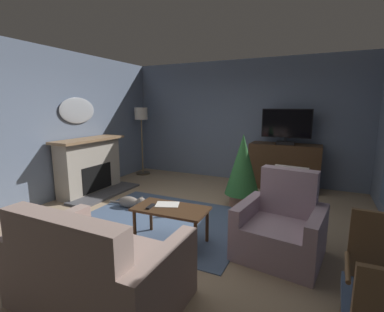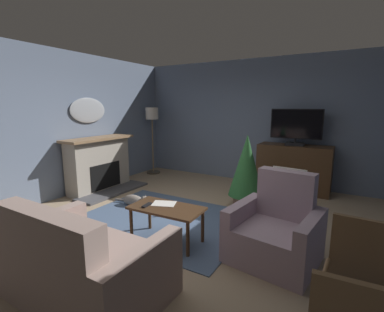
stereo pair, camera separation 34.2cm
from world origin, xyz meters
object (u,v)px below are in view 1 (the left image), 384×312
(sofa_floral, at_px, (97,270))
(floor_lamp, at_px, (141,123))
(wall_mirror_oval, at_px, (78,111))
(tv_cabinet, at_px, (284,167))
(cat, at_px, (131,202))
(fireplace, at_px, (91,167))
(side_chair_mid_row, at_px, (379,289))
(folded_newspaper, at_px, (167,204))
(coffee_table, at_px, (171,212))
(television, at_px, (286,126))
(tv_remote, at_px, (150,206))
(potted_plant_small_fern_corner, at_px, (243,168))
(armchair_facing_sofa, at_px, (281,229))

(sofa_floral, height_order, floor_lamp, floor_lamp)
(wall_mirror_oval, bearing_deg, tv_cabinet, 27.84)
(wall_mirror_oval, distance_m, cat, 2.21)
(fireplace, xyz_separation_m, side_chair_mid_row, (4.62, -1.96, -0.00))
(folded_newspaper, xyz_separation_m, floor_lamp, (-2.38, 2.78, 0.85))
(coffee_table, relative_size, cat, 1.35)
(television, relative_size, folded_newspaper, 3.31)
(wall_mirror_oval, xyz_separation_m, cat, (1.53, -0.37, -1.56))
(tv_remote, height_order, floor_lamp, floor_lamp)
(sofa_floral, bearing_deg, television, 76.52)
(television, distance_m, potted_plant_small_fern_corner, 1.62)
(side_chair_mid_row, height_order, cat, side_chair_mid_row)
(sofa_floral, bearing_deg, floor_lamp, 120.63)
(wall_mirror_oval, xyz_separation_m, tv_remote, (2.53, -1.24, -1.17))
(coffee_table, bearing_deg, armchair_facing_sofa, 13.47)
(coffee_table, bearing_deg, television, 72.21)
(wall_mirror_oval, height_order, tv_cabinet, wall_mirror_oval)
(fireplace, distance_m, wall_mirror_oval, 1.16)
(tv_cabinet, distance_m, cat, 3.27)
(fireplace, distance_m, coffee_table, 2.78)
(floor_lamp, bearing_deg, armchair_facing_sofa, -33.91)
(folded_newspaper, height_order, cat, folded_newspaper)
(wall_mirror_oval, xyz_separation_m, television, (3.77, 1.94, -0.31))
(floor_lamp, bearing_deg, tv_cabinet, 4.48)
(side_chair_mid_row, bearing_deg, cat, 154.65)
(armchair_facing_sofa, xyz_separation_m, side_chair_mid_row, (0.79, -1.12, 0.20))
(side_chair_mid_row, xyz_separation_m, cat, (-3.35, 1.59, -0.42))
(fireplace, relative_size, tv_remote, 9.27)
(tv_remote, bearing_deg, coffee_table, -75.04)
(sofa_floral, bearing_deg, wall_mirror_oval, 138.77)
(coffee_table, height_order, side_chair_mid_row, side_chair_mid_row)
(tv_cabinet, height_order, television, television)
(folded_newspaper, xyz_separation_m, potted_plant_small_fern_corner, (0.56, 1.62, 0.21))
(floor_lamp, bearing_deg, wall_mirror_oval, -99.78)
(side_chair_mid_row, relative_size, potted_plant_small_fern_corner, 0.79)
(side_chair_mid_row, bearing_deg, tv_cabinet, 105.70)
(tv_cabinet, height_order, sofa_floral, tv_cabinet)
(sofa_floral, bearing_deg, fireplace, 136.04)
(folded_newspaper, relative_size, cat, 0.42)
(cat, bearing_deg, tv_cabinet, 46.49)
(armchair_facing_sofa, bearing_deg, tv_cabinet, 96.53)
(tv_remote, bearing_deg, folded_newspaper, -46.29)
(tv_cabinet, bearing_deg, sofa_floral, -103.32)
(folded_newspaper, height_order, potted_plant_small_fern_corner, potted_plant_small_fern_corner)
(tv_cabinet, xyz_separation_m, floor_lamp, (-3.47, -0.27, 0.87))
(wall_mirror_oval, height_order, sofa_floral, wall_mirror_oval)
(tv_cabinet, height_order, cat, tv_cabinet)
(wall_mirror_oval, bearing_deg, coffee_table, -22.44)
(folded_newspaper, bearing_deg, armchair_facing_sofa, -11.85)
(wall_mirror_oval, bearing_deg, tv_remote, -26.12)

